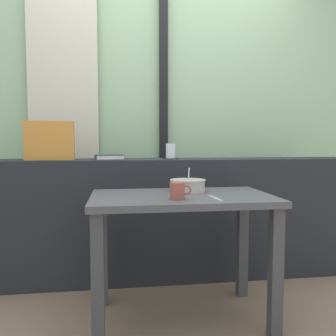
% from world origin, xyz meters
% --- Properties ---
extents(ground, '(8.00, 8.00, 0.00)m').
position_xyz_m(ground, '(0.00, 0.00, 0.00)').
color(ground, '#75604C').
extents(outdoor_backdrop, '(4.80, 0.08, 2.80)m').
position_xyz_m(outdoor_backdrop, '(0.00, 1.19, 1.40)').
color(outdoor_backdrop, '#9EC699').
rests_on(outdoor_backdrop, ground).
extents(curtain_left_panel, '(0.56, 0.06, 2.50)m').
position_xyz_m(curtain_left_panel, '(-0.78, 1.09, 1.25)').
color(curtain_left_panel, beige).
rests_on(curtain_left_panel, ground).
extents(window_divider_post, '(0.07, 0.05, 2.60)m').
position_xyz_m(window_divider_post, '(0.05, 1.12, 1.30)').
color(window_divider_post, black).
rests_on(window_divider_post, ground).
extents(dark_console_ledge, '(2.80, 0.35, 0.86)m').
position_xyz_m(dark_console_ledge, '(0.00, 0.55, 0.43)').
color(dark_console_ledge, '#23262B').
rests_on(dark_console_ledge, ground).
extents(breakfast_table, '(0.97, 0.58, 0.69)m').
position_xyz_m(breakfast_table, '(-0.00, -0.08, 0.56)').
color(breakfast_table, '#414145').
rests_on(breakfast_table, ground).
extents(coaster_square, '(0.10, 0.10, 0.00)m').
position_xyz_m(coaster_square, '(0.03, 0.54, 0.86)').
color(coaster_square, black).
rests_on(coaster_square, dark_console_ledge).
extents(juice_glass, '(0.07, 0.07, 0.10)m').
position_xyz_m(juice_glass, '(0.03, 0.54, 0.91)').
color(juice_glass, white).
rests_on(juice_glass, coaster_square).
extents(closed_book, '(0.21, 0.17, 0.03)m').
position_xyz_m(closed_book, '(-0.40, 0.53, 0.87)').
color(closed_book, '#1E2D47').
rests_on(closed_book, dark_console_ledge).
extents(throw_pillow, '(0.33, 0.16, 0.26)m').
position_xyz_m(throw_pillow, '(-0.80, 0.55, 0.99)').
color(throw_pillow, '#D18938').
rests_on(throw_pillow, dark_console_ledge).
extents(soup_bowl, '(0.21, 0.21, 0.14)m').
position_xyz_m(soup_bowl, '(0.06, 0.05, 0.73)').
color(soup_bowl, '#BCB7A8').
rests_on(soup_bowl, breakfast_table).
extents(fork_utensil, '(0.03, 0.17, 0.01)m').
position_xyz_m(fork_utensil, '(0.14, -0.23, 0.70)').
color(fork_utensil, silver).
rests_on(fork_utensil, breakfast_table).
extents(ceramic_mug, '(0.11, 0.08, 0.08)m').
position_xyz_m(ceramic_mug, '(-0.05, -0.22, 0.74)').
color(ceramic_mug, '#9E4C42').
rests_on(ceramic_mug, breakfast_table).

